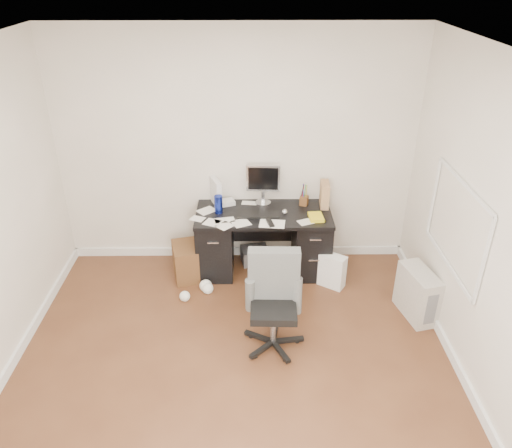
{
  "coord_description": "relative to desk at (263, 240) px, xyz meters",
  "views": [
    {
      "loc": [
        0.16,
        -3.26,
        3.27
      ],
      "look_at": [
        0.21,
        1.2,
        0.85
      ],
      "focal_mm": 35.0,
      "sensor_mm": 36.0,
      "label": 1
    }
  ],
  "objects": [
    {
      "name": "lcd_monitor",
      "position": [
        -0.0,
        0.24,
        0.59
      ],
      "size": [
        0.39,
        0.24,
        0.48
      ],
      "primitive_type": null,
      "rotation": [
        0.0,
        0.0,
        -0.07
      ],
      "color": "silver",
      "rests_on": "desk"
    },
    {
      "name": "ground",
      "position": [
        -0.3,
        -1.65,
        -0.4
      ],
      "size": [
        4.0,
        4.0,
        0.0
      ],
      "primitive_type": "plane",
      "color": "#4D2A18",
      "rests_on": "ground"
    },
    {
      "name": "magazine_file",
      "position": [
        0.69,
        0.17,
        0.49
      ],
      "size": [
        0.13,
        0.25,
        0.28
      ],
      "primitive_type": "cube",
      "rotation": [
        0.0,
        0.0,
        -0.05
      ],
      "color": "#A27A4E",
      "rests_on": "desk"
    },
    {
      "name": "pc_tower",
      "position": [
        1.54,
        -0.85,
        -0.14
      ],
      "size": [
        0.34,
        0.55,
        0.51
      ],
      "primitive_type": "cube",
      "rotation": [
        0.0,
        0.0,
        0.23
      ],
      "color": "#ADA89C",
      "rests_on": "ground"
    },
    {
      "name": "wicker_basket",
      "position": [
        -0.81,
        -0.12,
        -0.2
      ],
      "size": [
        0.49,
        0.49,
        0.4
      ],
      "primitive_type": "cube",
      "rotation": [
        0.0,
        0.0,
        0.24
      ],
      "color": "#492D15",
      "rests_on": "ground"
    },
    {
      "name": "travel_mug",
      "position": [
        -0.5,
        0.01,
        0.45
      ],
      "size": [
        0.09,
        0.09,
        0.2
      ],
      "primitive_type": "cylinder",
      "rotation": [
        0.0,
        0.0,
        -0.04
      ],
      "color": "navy",
      "rests_on": "desk"
    },
    {
      "name": "loose_papers",
      "position": [
        -0.2,
        -0.05,
        0.35
      ],
      "size": [
        1.1,
        0.6,
        0.0
      ],
      "primitive_type": null,
      "color": "white",
      "rests_on": "desk"
    },
    {
      "name": "yellow_book",
      "position": [
        0.57,
        -0.15,
        0.37
      ],
      "size": [
        0.18,
        0.22,
        0.04
      ],
      "primitive_type": "cube",
      "rotation": [
        0.0,
        0.0,
        0.07
      ],
      "color": "yellow",
      "rests_on": "desk"
    },
    {
      "name": "paper_remote",
      "position": [
        0.08,
        -0.26,
        0.36
      ],
      "size": [
        0.29,
        0.25,
        0.02
      ],
      "primitive_type": null,
      "rotation": [
        0.0,
        0.0,
        -0.12
      ],
      "color": "white",
      "rests_on": "desk"
    },
    {
      "name": "shopping_bag",
      "position": [
        0.75,
        -0.33,
        -0.21
      ],
      "size": [
        0.35,
        0.33,
        0.39
      ],
      "primitive_type": "cube",
      "rotation": [
        0.0,
        0.0,
        -0.59
      ],
      "color": "white",
      "rests_on": "ground"
    },
    {
      "name": "desk_printer",
      "position": [
        -0.1,
        0.17,
        -0.31
      ],
      "size": [
        0.35,
        0.31,
        0.18
      ],
      "primitive_type": "cube",
      "rotation": [
        0.0,
        0.0,
        0.2
      ],
      "color": "slate",
      "rests_on": "ground"
    },
    {
      "name": "room_shell",
      "position": [
        -0.27,
        -1.62,
        1.26
      ],
      "size": [
        4.02,
        4.02,
        2.71
      ],
      "color": "beige",
      "rests_on": "ground"
    },
    {
      "name": "office_chair",
      "position": [
        0.06,
        -1.29,
        0.08
      ],
      "size": [
        0.56,
        0.56,
        0.96
      ],
      "primitive_type": null,
      "rotation": [
        0.0,
        0.0,
        -0.03
      ],
      "color": "#4C4E4C",
      "rests_on": "ground"
    },
    {
      "name": "desk",
      "position": [
        0.0,
        0.0,
        0.0
      ],
      "size": [
        1.5,
        0.7,
        0.75
      ],
      "color": "black",
      "rests_on": "ground"
    },
    {
      "name": "pen_cup",
      "position": [
        0.47,
        0.19,
        0.48
      ],
      "size": [
        0.14,
        0.14,
        0.26
      ],
      "primitive_type": null,
      "rotation": [
        0.0,
        0.0,
        -0.36
      ],
      "color": "brown",
      "rests_on": "desk"
    },
    {
      "name": "keyboard",
      "position": [
        -0.06,
        -0.07,
        0.36
      ],
      "size": [
        0.47,
        0.16,
        0.03
      ],
      "primitive_type": "cube",
      "rotation": [
        0.0,
        0.0,
        -0.0
      ],
      "color": "black",
      "rests_on": "desk"
    },
    {
      "name": "white_binder",
      "position": [
        -0.53,
        0.22,
        0.5
      ],
      "size": [
        0.21,
        0.29,
        0.31
      ],
      "primitive_type": "cube",
      "rotation": [
        0.0,
        0.0,
        0.35
      ],
      "color": "silver",
      "rests_on": "desk"
    },
    {
      "name": "computer_mouse",
      "position": [
        0.23,
        -0.05,
        0.38
      ],
      "size": [
        0.08,
        0.08,
        0.06
      ],
      "primitive_type": "sphere",
      "rotation": [
        0.0,
        0.0,
        0.28
      ],
      "color": "silver",
      "rests_on": "desk"
    }
  ]
}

